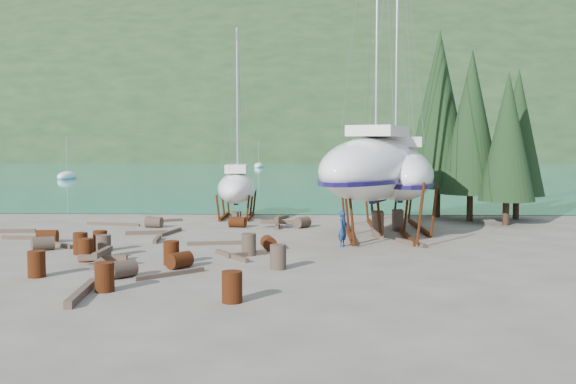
{
  "coord_description": "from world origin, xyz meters",
  "views": [
    {
      "loc": [
        3.19,
        -25.82,
        4.33
      ],
      "look_at": [
        2.14,
        3.0,
        2.31
      ],
      "focal_mm": 40.0,
      "sensor_mm": 36.0,
      "label": 1
    }
  ],
  "objects_px": {
    "large_sailboat_near": "(377,168)",
    "worker": "(343,229)",
    "small_sailboat_shore": "(237,187)",
    "large_sailboat_far": "(397,172)"
  },
  "relations": [
    {
      "from": "large_sailboat_far",
      "to": "worker",
      "type": "relative_size",
      "value": 11.77
    },
    {
      "from": "large_sailboat_near",
      "to": "worker",
      "type": "xyz_separation_m",
      "value": [
        -1.82,
        -3.65,
        -2.55
      ]
    },
    {
      "from": "small_sailboat_shore",
      "to": "worker",
      "type": "xyz_separation_m",
      "value": [
        5.92,
        -11.09,
        -1.12
      ]
    },
    {
      "from": "large_sailboat_near",
      "to": "large_sailboat_far",
      "type": "relative_size",
      "value": 1.13
    },
    {
      "from": "small_sailboat_shore",
      "to": "worker",
      "type": "bearing_deg",
      "value": -64.71
    },
    {
      "from": "small_sailboat_shore",
      "to": "worker",
      "type": "height_order",
      "value": "small_sailboat_shore"
    },
    {
      "from": "large_sailboat_far",
      "to": "small_sailboat_shore",
      "type": "distance_m",
      "value": 10.39
    },
    {
      "from": "worker",
      "to": "small_sailboat_shore",
      "type": "bearing_deg",
      "value": 51.06
    },
    {
      "from": "large_sailboat_near",
      "to": "small_sailboat_shore",
      "type": "distance_m",
      "value": 10.83
    },
    {
      "from": "large_sailboat_near",
      "to": "worker",
      "type": "relative_size",
      "value": 13.26
    }
  ]
}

